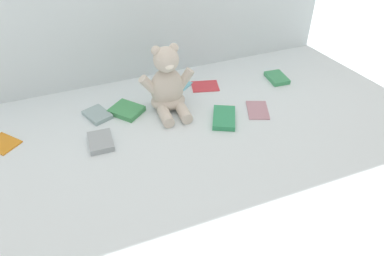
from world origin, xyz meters
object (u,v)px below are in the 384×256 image
Objects in this scene: book_case_1 at (2,143)px; book_case_2 at (97,115)px; book_case_3 at (177,82)px; book_case_5 at (277,78)px; book_case_8 at (127,110)px; book_case_6 at (224,118)px; book_case_7 at (205,86)px; teddy_bear at (168,86)px; book_case_4 at (258,110)px; book_case_0 at (101,142)px.

book_case_2 is at bearing -32.58° from book_case_1.
book_case_2 is 0.35m from book_case_3.
book_case_5 is 0.61m from book_case_8.
book_case_1 is 1.03× the size of book_case_2.
book_case_6 reaches higher than book_case_7.
teddy_bear is 2.29× the size of book_case_8.
book_case_1 is at bearing -164.66° from book_case_6.
teddy_bear is 0.33m from book_case_4.
book_case_6 reaches higher than book_case_2.
book_case_6 reaches higher than book_case_1.
book_case_2 is at bearing -17.69° from book_case_3.
book_case_8 is at bearing -64.89° from book_case_7.
book_case_1 is 0.65m from book_case_3.
teddy_bear reaches higher than book_case_8.
book_case_1 is at bearing -18.45° from book_case_0.
book_case_2 is 0.85× the size of book_case_3.
book_case_2 reaches higher than book_case_7.
book_case_6 is at bearing 67.24° from book_case_3.
book_case_0 reaches higher than book_case_1.
book_case_5 is 0.78× the size of book_case_6.
book_case_5 reaches higher than book_case_3.
book_case_1 is 0.72m from book_case_6.
book_case_5 reaches higher than book_case_2.
teddy_bear is 2.16× the size of book_case_3.
book_case_3 is at bearing -140.19° from book_case_0.
teddy_bear is 2.32× the size of book_case_7.
book_case_0 is at bearing 10.47° from book_case_8.
book_case_2 reaches higher than book_case_3.
teddy_bear is at bearing 24.43° from book_case_3.
book_case_5 reaches higher than book_case_7.
book_case_2 is 0.96× the size of book_case_5.
book_case_1 is at bearing -22.83° from book_case_3.
book_case_7 is (0.44, 0.20, -0.01)m from book_case_0.
book_case_3 is 1.06× the size of book_case_8.
book_case_0 is 0.15m from book_case_2.
book_case_5 is at bearing 126.31° from book_case_3.
book_case_3 is 0.11m from book_case_7.
teddy_bear is 0.30m from book_case_0.
book_case_8 is (-0.32, -0.06, 0.01)m from book_case_7.
book_case_2 is at bearing 173.12° from teddy_bear.
book_case_4 is at bearing -48.96° from book_case_1.
book_case_0 is 0.18m from book_case_8.
book_case_5 is (0.38, -0.12, 0.00)m from book_case_3.
book_case_0 reaches higher than book_case_5.
book_case_0 is 0.55m from book_case_4.
book_case_4 is 0.24m from book_case_5.
book_case_4 is (0.84, -0.13, -0.00)m from book_case_1.
book_case_6 is (-0.31, -0.17, 0.00)m from book_case_5.
book_case_3 is 0.35m from book_case_4.
book_case_0 reaches higher than book_case_6.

